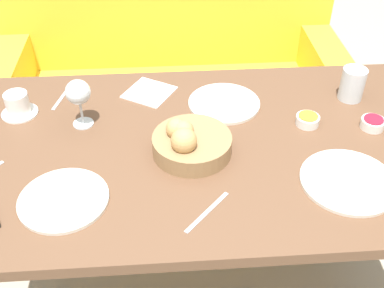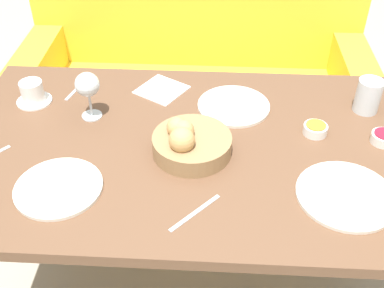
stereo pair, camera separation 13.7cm
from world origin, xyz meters
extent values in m
cube|color=brown|center=(0.00, 0.00, 0.76)|extent=(1.47, 0.85, 0.03)
cube|color=brown|center=(-0.68, 0.37, 0.37)|extent=(0.06, 0.06, 0.74)
cube|color=brown|center=(0.68, 0.37, 0.37)|extent=(0.06, 0.06, 0.74)
cube|color=gold|center=(-0.06, 0.90, 0.22)|extent=(1.59, 0.70, 0.45)
cube|color=gold|center=(-0.06, 1.15, 0.67)|extent=(1.59, 0.20, 0.45)
cube|color=gold|center=(-0.79, 0.90, 0.32)|extent=(0.14, 0.70, 0.65)
cube|color=gold|center=(0.66, 0.90, 0.32)|extent=(0.14, 0.70, 0.65)
cylinder|color=#99754C|center=(-0.02, -0.04, 0.81)|extent=(0.23, 0.23, 0.05)
sphere|color=tan|center=(-0.06, -0.02, 0.85)|extent=(0.06, 0.06, 0.06)
sphere|color=tan|center=(-0.05, -0.03, 0.85)|extent=(0.06, 0.06, 0.06)
sphere|color=tan|center=(-0.05, -0.08, 0.85)|extent=(0.07, 0.07, 0.07)
cylinder|color=silver|center=(-0.36, -0.21, 0.78)|extent=(0.23, 0.23, 0.01)
cylinder|color=silver|center=(0.39, -0.19, 0.78)|extent=(0.26, 0.26, 0.01)
cylinder|color=silver|center=(0.10, 0.20, 0.78)|extent=(0.23, 0.23, 0.01)
cylinder|color=silver|center=(0.53, 0.21, 0.83)|extent=(0.08, 0.08, 0.11)
cylinder|color=silver|center=(-0.35, 0.12, 0.78)|extent=(0.06, 0.06, 0.00)
cylinder|color=silver|center=(-0.35, 0.12, 0.82)|extent=(0.01, 0.01, 0.07)
sphere|color=silver|center=(-0.35, 0.12, 0.90)|extent=(0.08, 0.08, 0.08)
cylinder|color=white|center=(-0.56, 0.19, 0.78)|extent=(0.11, 0.11, 0.01)
cylinder|color=white|center=(-0.56, 0.19, 0.82)|extent=(0.07, 0.07, 0.07)
cylinder|color=white|center=(0.54, 0.04, 0.79)|extent=(0.07, 0.07, 0.03)
cylinder|color=#A3192D|center=(0.54, 0.04, 0.81)|extent=(0.06, 0.06, 0.00)
cylinder|color=white|center=(0.35, 0.07, 0.79)|extent=(0.07, 0.07, 0.03)
cylinder|color=#C67F28|center=(0.35, 0.07, 0.81)|extent=(0.06, 0.06, 0.00)
cube|color=#B7B7BC|center=(-0.43, 0.29, 0.78)|extent=(0.05, 0.17, 0.00)
cube|color=#B7B7BC|center=(0.00, -0.28, 0.78)|extent=(0.12, 0.13, 0.00)
cube|color=white|center=(-0.14, 0.29, 0.78)|extent=(0.20, 0.20, 0.00)
camera|label=1|loc=(-0.10, -1.10, 1.67)|focal=45.00mm
camera|label=2|loc=(0.04, -1.10, 1.67)|focal=45.00mm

